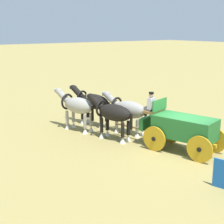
{
  "coord_description": "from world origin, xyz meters",
  "views": [
    {
      "loc": [
        -10.22,
        11.54,
        5.67
      ],
      "look_at": [
        4.33,
        1.04,
        1.2
      ],
      "focal_mm": 54.19,
      "sensor_mm": 36.0,
      "label": 1
    }
  ],
  "objects": [
    {
      "name": "ground_plane",
      "position": [
        0.0,
        0.0,
        0.0
      ],
      "size": [
        220.0,
        220.0,
        0.0
      ],
      "primitive_type": "plane",
      "color": "#9E8C4C"
    },
    {
      "name": "draft_horse_rear_off",
      "position": [
        3.81,
        0.36,
        1.32
      ],
      "size": [
        2.98,
        1.43,
        2.18
      ],
      "color": "#9E998E",
      "rests_on": "ground"
    },
    {
      "name": "draft_horse_lead_near",
      "position": [
        5.98,
        2.3,
        1.39
      ],
      "size": [
        2.99,
        1.4,
        2.26
      ],
      "color": "#9E998E",
      "rests_on": "ground"
    },
    {
      "name": "show_wagon",
      "position": [
        0.15,
        0.04,
        1.15
      ],
      "size": [
        5.8,
        2.51,
        2.7
      ],
      "color": "#236B2D",
      "rests_on": "ground"
    },
    {
      "name": "draft_horse_lead_off",
      "position": [
        6.33,
        1.05,
        1.4
      ],
      "size": [
        3.11,
        1.41,
        2.27
      ],
      "color": "black",
      "rests_on": "ground"
    },
    {
      "name": "draft_horse_rear_near",
      "position": [
        3.48,
        1.62,
        1.38
      ],
      "size": [
        2.97,
        1.37,
        2.25
      ],
      "color": "black",
      "rests_on": "ground"
    }
  ]
}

